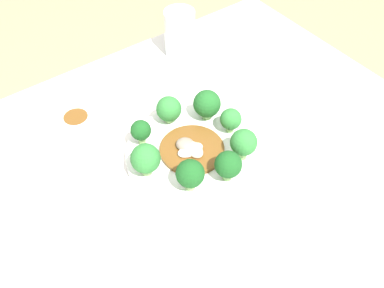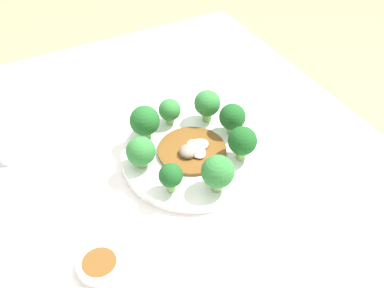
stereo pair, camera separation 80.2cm
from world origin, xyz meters
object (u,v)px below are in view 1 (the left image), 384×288
broccoli_northwest (244,143)px  broccoli_south (169,109)px  stirfry_center (191,149)px  plate (192,154)px  broccoli_west (231,119)px  broccoli_southeast (141,131)px  broccoli_southwest (207,104)px  broccoli_east (146,159)px  sauce_dish (76,119)px  drinking_glass (180,33)px  broccoli_north (228,165)px  broccoli_northeast (190,174)px

broccoli_northwest → broccoli_south: bearing=-70.8°
broccoli_south → stirfry_center: size_ratio=0.47×
plate → broccoli_west: size_ratio=4.78×
broccoli_southeast → broccoli_southwest: (-0.15, 0.02, 0.00)m
broccoli_southeast → broccoli_west: 0.18m
broccoli_south → broccoli_east: bearing=38.8°
broccoli_east → sauce_dish: bearing=-80.1°
broccoli_northwest → broccoli_west: (-0.03, -0.07, -0.01)m
broccoli_southeast → broccoli_west: broccoli_southeast is taller
plate → broccoli_east: 0.12m
broccoli_east → drinking_glass: (-0.29, -0.30, -0.00)m
plate → stirfry_center: size_ratio=2.05×
broccoli_north → broccoli_south: (0.00, -0.19, -0.00)m
plate → broccoli_southwest: size_ratio=3.87×
broccoli_southeast → broccoli_south: (-0.08, -0.02, -0.00)m
broccoli_southwest → broccoli_northwest: bearing=85.0°
broccoli_southeast → broccoli_north: bearing=115.6°
sauce_dish → broccoli_east: bearing=99.9°
broccoli_northwest → broccoli_northeast: 0.13m
stirfry_center → sauce_dish: bearing=-59.1°
broccoli_west → broccoli_south: broccoli_south is taller
broccoli_north → sauce_dish: 0.37m
sauce_dish → broccoli_west: bearing=135.5°
broccoli_north → broccoli_southwest: size_ratio=0.96×
broccoli_northeast → broccoli_south: 0.18m
broccoli_south → broccoli_southwest: bearing=151.3°
stirfry_center → broccoli_northwest: bearing=135.2°
broccoli_north → broccoli_east: broccoli_east is taller
sauce_dish → broccoli_northwest: bearing=124.8°
broccoli_northwest → broccoli_north: broccoli_northwest is taller
broccoli_southeast → broccoli_southwest: size_ratio=0.84×
broccoli_southwest → drinking_glass: size_ratio=0.57×
broccoli_northwest → broccoli_northeast: size_ratio=1.00×
broccoli_north → broccoli_east: 0.15m
sauce_dish → broccoli_southeast: bearing=115.0°
broccoli_west → drinking_glass: bearing=-106.0°
broccoli_southeast → stirfry_center: size_ratio=0.45×
broccoli_northeast → broccoli_east: 0.09m
broccoli_west → broccoli_southwest: (0.02, -0.06, 0.01)m
broccoli_northeast → sauce_dish: (0.09, -0.31, -0.06)m
broccoli_northwest → broccoli_west: broccoli_northwest is taller
drinking_glass → broccoli_south: bearing=50.0°
broccoli_east → drinking_glass: drinking_glass is taller
plate → broccoli_north: bearing=97.9°
broccoli_east → broccoli_south: broccoli_east is taller
plate → broccoli_northeast: broccoli_northeast is taller
broccoli_northeast → broccoli_north: broccoli_northeast is taller
broccoli_north → broccoli_east: bearing=-40.9°
sauce_dish → broccoli_south: bearing=138.3°
broccoli_southeast → sauce_dish: broccoli_southeast is taller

